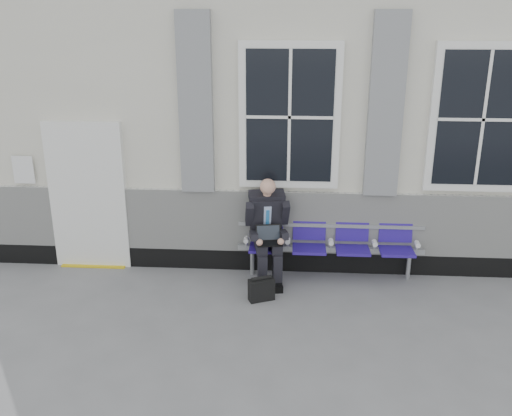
{
  "coord_description": "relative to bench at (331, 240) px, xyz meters",
  "views": [
    {
      "loc": [
        -2.08,
        -6.09,
        3.62
      ],
      "look_at": [
        -2.56,
        0.9,
        1.15
      ],
      "focal_mm": 40.0,
      "sensor_mm": 36.0,
      "label": 1
    }
  ],
  "objects": [
    {
      "name": "station_building",
      "position": [
        1.52,
        2.15,
        1.67
      ],
      "size": [
        14.4,
        4.4,
        4.49
      ],
      "color": "silver",
      "rests_on": "ground"
    },
    {
      "name": "briefcase",
      "position": [
        -0.92,
        -0.78,
        -0.4
      ],
      "size": [
        0.36,
        0.26,
        0.34
      ],
      "color": "black",
      "rests_on": "ground"
    },
    {
      "name": "bench",
      "position": [
        0.0,
        0.0,
        0.0
      ],
      "size": [
        2.6,
        0.47,
        0.91
      ],
      "color": "#9EA0A3",
      "rests_on": "ground"
    },
    {
      "name": "ground",
      "position": [
        1.54,
        -1.32,
        -0.55
      ],
      "size": [
        70.0,
        70.0,
        0.0
      ],
      "primitive_type": "plane",
      "color": "slate",
      "rests_on": "ground"
    },
    {
      "name": "businessman",
      "position": [
        -0.88,
        -0.14,
        0.23
      ],
      "size": [
        0.63,
        0.85,
        1.46
      ],
      "color": "black",
      "rests_on": "ground"
    }
  ]
}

